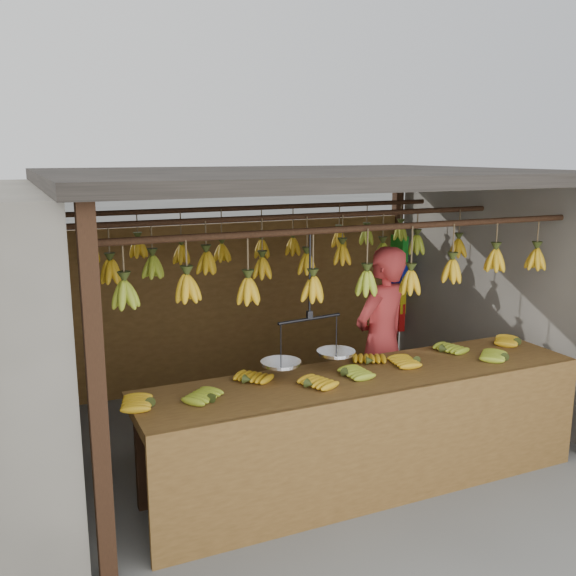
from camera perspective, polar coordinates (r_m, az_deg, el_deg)
name	(u,v)px	position (r m, az deg, el deg)	size (l,w,h in m)	color
ground	(301,429)	(6.17, 1.17, -12.44)	(80.00, 80.00, 0.00)	#5B5B57
stall	(287,216)	(5.94, -0.11, 6.40)	(4.30, 3.30, 2.40)	black
counter	(373,403)	(4.91, 7.59, -10.12)	(3.52, 0.80, 0.96)	brown
hanging_bananas	(303,259)	(5.69, 1.30, 2.59)	(3.63, 2.24, 0.39)	#92A523
balance_scale	(309,351)	(4.76, 1.90, -5.65)	(0.77, 0.34, 0.95)	black
vendor	(381,341)	(5.89, 8.30, -4.71)	(0.63, 0.42, 1.74)	#BF3333
bag_bundles	(398,284)	(7.92, 9.73, 0.32)	(0.08, 0.26, 1.16)	#199926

